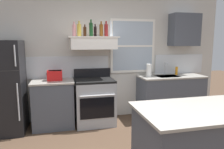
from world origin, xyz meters
name	(u,v)px	position (x,y,z in m)	size (l,w,h in m)	color
back_wall	(104,55)	(0.03, 2.23, 1.35)	(5.40, 0.11, 2.70)	beige
refrigerator	(3,87)	(-1.90, 1.84, 0.84)	(0.70, 0.72, 1.67)	black
counter_left_of_stove	(54,104)	(-1.05, 1.90, 0.46)	(0.79, 0.63, 0.91)	#474C56
toaster	(55,75)	(-1.01, 1.93, 1.01)	(0.30, 0.20, 0.19)	red
stove_range	(95,101)	(-0.25, 1.86, 0.46)	(0.76, 0.69, 1.09)	#9EA0A5
range_hood_shelf	(93,43)	(-0.25, 1.96, 1.62)	(0.96, 0.52, 0.24)	white
bottle_rose_pink	(74,30)	(-0.61, 2.01, 1.86)	(0.07, 0.07, 0.28)	#C67F84
bottle_champagne_gold_foil	(79,30)	(-0.51, 1.99, 1.87)	(0.08, 0.08, 0.29)	#B29333
bottle_brown_stout	(85,32)	(-0.40, 2.00, 1.84)	(0.06, 0.06, 0.23)	#381E0F
bottle_dark_green_wine	(91,29)	(-0.29, 1.90, 1.88)	(0.07, 0.07, 0.32)	#143819
bottle_balsamic_dark	(95,31)	(-0.20, 2.00, 1.85)	(0.06, 0.06, 0.24)	black
bottle_amber_wine	(101,30)	(-0.09, 1.94, 1.87)	(0.07, 0.07, 0.29)	brown
bottle_red_label_wine	(106,30)	(0.01, 1.94, 1.87)	(0.07, 0.07, 0.30)	maroon
bottle_clear_tall	(111,30)	(0.10, 1.95, 1.87)	(0.06, 0.06, 0.31)	silver
counter_right_with_sink	(170,96)	(1.45, 1.90, 0.46)	(1.43, 0.63, 0.91)	#474C56
sink_faucet	(165,67)	(1.35, 2.00, 1.08)	(0.03, 0.17, 0.28)	silver
paper_towel_roll	(149,70)	(0.92, 1.90, 1.04)	(0.11, 0.11, 0.27)	white
dish_soap_bottle	(176,71)	(1.63, 2.00, 1.00)	(0.06, 0.06, 0.18)	orange
kitchen_island	(197,146)	(0.61, -0.23, 0.46)	(1.40, 0.90, 0.91)	#474C56
upper_cabinet_right	(184,30)	(1.80, 2.04, 1.90)	(0.64, 0.32, 0.70)	#474C56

